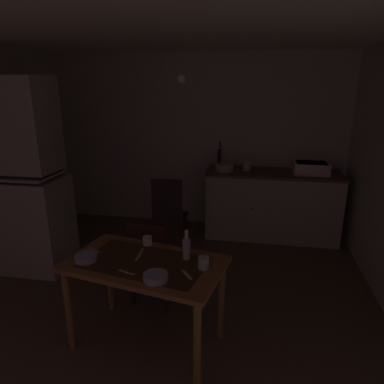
{
  "coord_description": "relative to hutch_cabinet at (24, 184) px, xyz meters",
  "views": [
    {
      "loc": [
        0.81,
        -3.24,
        2.03
      ],
      "look_at": [
        0.23,
        0.02,
        1.02
      ],
      "focal_mm": 32.94,
      "sensor_mm": 36.0,
      "label": 1
    }
  ],
  "objects": [
    {
      "name": "ground_plane",
      "position": [
        1.64,
        -0.07,
        -0.99
      ],
      "size": [
        5.16,
        5.16,
        0.0
      ],
      "primitive_type": "plane",
      "color": "brown"
    },
    {
      "name": "wall_back",
      "position": [
        1.64,
        1.73,
        0.24
      ],
      "size": [
        4.26,
        0.1,
        2.45
      ],
      "primitive_type": "cube",
      "color": "beige",
      "rests_on": "ground"
    },
    {
      "name": "ceiling_slab",
      "position": [
        1.64,
        -0.07,
        1.51
      ],
      "size": [
        4.26,
        3.6,
        0.1
      ],
      "primitive_type": "cube",
      "color": "silver"
    },
    {
      "name": "hutch_cabinet",
      "position": [
        0.0,
        0.0,
        0.0
      ],
      "size": [
        0.84,
        0.57,
        2.11
      ],
      "color": "#B2BCAF",
      "rests_on": "ground"
    },
    {
      "name": "counter_cabinet",
      "position": [
        2.73,
        1.36,
        -0.53
      ],
      "size": [
        1.78,
        0.64,
        0.91
      ],
      "color": "#B2BCAF",
      "rests_on": "ground"
    },
    {
      "name": "sink_basin",
      "position": [
        3.19,
        1.36,
        -0.0
      ],
      "size": [
        0.44,
        0.34,
        0.15
      ],
      "color": "white",
      "rests_on": "counter_cabinet"
    },
    {
      "name": "hand_pump",
      "position": [
        1.99,
        1.4,
        0.09
      ],
      "size": [
        0.05,
        0.27,
        0.39
      ],
      "color": "#232328",
      "rests_on": "counter_cabinet"
    },
    {
      "name": "mixing_bowl_counter",
      "position": [
        2.07,
        1.31,
        -0.03
      ],
      "size": [
        0.24,
        0.24,
        0.09
      ],
      "primitive_type": "cylinder",
      "color": "#ADD1C1",
      "rests_on": "counter_cabinet"
    },
    {
      "name": "stoneware_crock",
      "position": [
        2.37,
        1.38,
        -0.02
      ],
      "size": [
        0.11,
        0.11,
        0.11
      ],
      "primitive_type": "cylinder",
      "color": "beige",
      "rests_on": "counter_cabinet"
    },
    {
      "name": "dining_table",
      "position": [
        1.67,
        -1.0,
        -0.35
      ],
      "size": [
        1.3,
        0.9,
        0.74
      ],
      "color": "olive",
      "rests_on": "ground"
    },
    {
      "name": "chair_far_side",
      "position": [
        1.56,
        -0.43,
        -0.53
      ],
      "size": [
        0.47,
        0.47,
        0.85
      ],
      "color": "#32201E",
      "rests_on": "ground"
    },
    {
      "name": "chair_by_counter",
      "position": [
        1.44,
        0.73,
        -0.51
      ],
      "size": [
        0.4,
        0.4,
        0.95
      ],
      "color": "#322624",
      "rests_on": "ground"
    },
    {
      "name": "serving_bowl_wide",
      "position": [
        1.82,
        -1.24,
        -0.23
      ],
      "size": [
        0.17,
        0.17,
        0.05
      ],
      "primitive_type": "cylinder",
      "color": "#9EB2C6",
      "rests_on": "dining_table"
    },
    {
      "name": "soup_bowl_small",
      "position": [
        1.22,
        -1.06,
        -0.23
      ],
      "size": [
        0.17,
        0.17,
        0.04
      ],
      "primitive_type": "cylinder",
      "color": "#9EB2C6",
      "rests_on": "dining_table"
    },
    {
      "name": "mug_dark",
      "position": [
        1.6,
        -0.71,
        -0.22
      ],
      "size": [
        0.08,
        0.08,
        0.07
      ],
      "primitive_type": "cylinder",
      "color": "white",
      "rests_on": "dining_table"
    },
    {
      "name": "teacup_mint",
      "position": [
        2.13,
        -1.02,
        -0.21
      ],
      "size": [
        0.08,
        0.08,
        0.09
      ],
      "primitive_type": "cylinder",
      "color": "#ADD1C1",
      "rests_on": "dining_table"
    },
    {
      "name": "glass_bottle",
      "position": [
        1.98,
        -0.9,
        -0.16
      ],
      "size": [
        0.06,
        0.06,
        0.24
      ],
      "color": "#B7BCC1",
      "rests_on": "dining_table"
    },
    {
      "name": "table_knife",
      "position": [
        1.6,
        -0.9,
        -0.25
      ],
      "size": [
        0.02,
        0.2,
        0.0
      ],
      "primitive_type": "cube",
      "rotation": [
        0.0,
        0.0,
        1.61
      ],
      "color": "silver",
      "rests_on": "dining_table"
    },
    {
      "name": "teaspoon_near_bowl",
      "position": [
        1.59,
        -1.18,
        -0.25
      ],
      "size": [
        0.13,
        0.06,
        0.0
      ],
      "primitive_type": "cube",
      "rotation": [
        0.0,
        0.0,
        2.8
      ],
      "color": "beige",
      "rests_on": "dining_table"
    },
    {
      "name": "teaspoon_by_cup",
      "position": [
        1.21,
        -0.89,
        -0.25
      ],
      "size": [
        0.14,
        0.09,
        0.0
      ],
      "primitive_type": "cube",
      "rotation": [
        0.0,
        0.0,
        2.63
      ],
      "color": "beige",
      "rests_on": "dining_table"
    },
    {
      "name": "serving_spoon",
      "position": [
        2.02,
        -1.14,
        -0.25
      ],
      "size": [
        0.1,
        0.12,
        0.0
      ],
      "primitive_type": "cube",
      "rotation": [
        0.0,
        0.0,
        5.36
      ],
      "color": "beige",
      "rests_on": "dining_table"
    },
    {
      "name": "pendant_bulb",
      "position": [
        1.76,
        0.01,
        1.09
      ],
      "size": [
        0.08,
        0.08,
        0.08
      ],
      "primitive_type": "sphere",
      "color": "#F9EFCC"
    }
  ]
}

